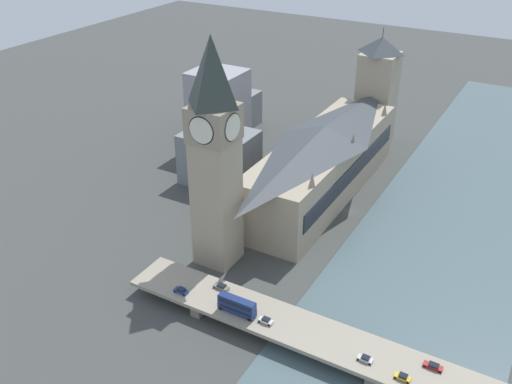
% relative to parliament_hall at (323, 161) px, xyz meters
% --- Properties ---
extents(ground_plane, '(600.00, 600.00, 0.00)m').
position_rel_parliament_hall_xyz_m(ground_plane, '(-15.23, 8.00, -14.17)').
color(ground_plane, '#424442').
extents(river_water, '(58.11, 360.00, 0.30)m').
position_rel_parliament_hall_xyz_m(river_water, '(-50.28, 8.00, -14.02)').
color(river_water, '#4C6066').
rests_on(river_water, ground_plane).
extents(parliament_hall, '(24.92, 93.95, 28.51)m').
position_rel_parliament_hall_xyz_m(parliament_hall, '(0.00, 0.00, 0.00)').
color(parliament_hall, tan).
rests_on(parliament_hall, ground_plane).
extents(clock_tower, '(13.16, 13.16, 73.03)m').
position_rel_parliament_hall_xyz_m(clock_tower, '(11.15, 56.95, 24.36)').
color(clock_tower, tan).
rests_on(clock_tower, ground_plane).
extents(victoria_tower, '(15.65, 15.65, 52.63)m').
position_rel_parliament_hall_xyz_m(victoria_tower, '(0.06, -58.80, 10.14)').
color(victoria_tower, tan).
rests_on(victoria_tower, ground_plane).
extents(road_bridge, '(148.21, 14.49, 4.86)m').
position_rel_parliament_hall_xyz_m(road_bridge, '(-50.28, 78.17, -10.24)').
color(road_bridge, gray).
rests_on(road_bridge, ground_plane).
extents(double_decker_bus_mid, '(11.16, 2.62, 4.93)m').
position_rel_parliament_hall_xyz_m(double_decker_bus_mid, '(-10.74, 81.37, -6.59)').
color(double_decker_bus_mid, navy).
rests_on(double_decker_bus_mid, road_bridge).
extents(car_northbound_lead, '(4.18, 1.94, 1.54)m').
position_rel_parliament_hall_xyz_m(car_northbound_lead, '(7.71, 81.92, -8.55)').
color(car_northbound_lead, navy).
rests_on(car_northbound_lead, road_bridge).
extents(car_northbound_mid, '(3.98, 1.78, 1.52)m').
position_rel_parliament_hall_xyz_m(car_northbound_mid, '(-19.45, 80.91, -8.56)').
color(car_northbound_mid, silver).
rests_on(car_northbound_mid, road_bridge).
extents(car_northbound_tail, '(3.91, 1.76, 1.44)m').
position_rel_parliament_hall_xyz_m(car_northbound_tail, '(-57.15, 81.95, -8.61)').
color(car_northbound_tail, gold).
rests_on(car_northbound_tail, road_bridge).
extents(car_southbound_lead, '(4.71, 1.91, 1.47)m').
position_rel_parliament_hall_xyz_m(car_southbound_lead, '(-1.37, 74.69, -8.59)').
color(car_southbound_lead, slate).
rests_on(car_southbound_lead, road_bridge).
extents(car_southbound_tail, '(4.73, 1.78, 1.34)m').
position_rel_parliament_hall_xyz_m(car_southbound_tail, '(-62.56, 74.87, -8.64)').
color(car_southbound_tail, maroon).
rests_on(car_southbound_tail, road_bridge).
extents(car_southbound_extra, '(3.87, 1.76, 1.40)m').
position_rel_parliament_hall_xyz_m(car_southbound_extra, '(-47.36, 80.77, -8.63)').
color(car_southbound_extra, silver).
rests_on(car_southbound_extra, road_bridge).
extents(city_block_west, '(27.26, 22.12, 20.97)m').
position_rel_parliament_hall_xyz_m(city_block_west, '(40.40, 10.59, -3.69)').
color(city_block_west, slate).
rests_on(city_block_west, ground_plane).
extents(city_block_center, '(26.16, 25.81, 16.80)m').
position_rel_parliament_hall_xyz_m(city_block_center, '(69.02, -39.77, -5.77)').
color(city_block_center, slate).
rests_on(city_block_center, ground_plane).
extents(city_block_east, '(22.18, 20.55, 36.23)m').
position_rel_parliament_hall_xyz_m(city_block_east, '(57.90, -15.95, 3.94)').
color(city_block_east, '#939399').
rests_on(city_block_east, ground_plane).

